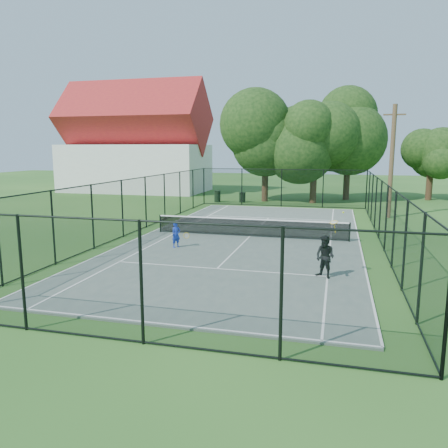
% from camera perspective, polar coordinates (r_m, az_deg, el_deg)
% --- Properties ---
extents(ground, '(120.00, 120.00, 0.00)m').
position_cam_1_polar(ground, '(22.83, 3.38, -1.79)').
color(ground, '#23511C').
extents(tennis_court, '(11.00, 24.00, 0.06)m').
position_cam_1_polar(tennis_court, '(22.82, 3.38, -1.72)').
color(tennis_court, '#516059').
rests_on(tennis_court, ground).
extents(tennis_net, '(10.08, 0.08, 0.95)m').
position_cam_1_polar(tennis_net, '(22.72, 3.39, -0.36)').
color(tennis_net, black).
rests_on(tennis_net, tennis_court).
extents(fence, '(13.10, 26.10, 3.00)m').
position_cam_1_polar(fence, '(22.57, 3.41, 1.94)').
color(fence, black).
rests_on(fence, ground).
extents(tree_near_left, '(6.23, 6.23, 8.13)m').
position_cam_1_polar(tree_near_left, '(38.59, 5.46, 10.37)').
color(tree_near_left, '#332114').
rests_on(tree_near_left, ground).
extents(tree_near_mid, '(6.28, 6.28, 8.22)m').
position_cam_1_polar(tree_near_mid, '(37.91, 11.77, 10.32)').
color(tree_near_mid, '#332114').
rests_on(tree_near_mid, ground).
extents(tree_near_right, '(6.72, 6.72, 9.27)m').
position_cam_1_polar(tree_near_right, '(41.24, 15.99, 11.25)').
color(tree_near_right, '#332114').
rests_on(tree_near_right, ground).
extents(tree_far_right, '(4.50, 4.50, 5.95)m').
position_cam_1_polar(tree_far_right, '(43.50, 25.45, 7.67)').
color(tree_far_right, '#332114').
rests_on(tree_far_right, ground).
extents(building, '(15.30, 8.15, 11.87)m').
position_cam_1_polar(building, '(48.84, -11.50, 10.01)').
color(building, silver).
rests_on(building, ground).
extents(trash_bin_left, '(0.58, 0.58, 1.00)m').
position_cam_1_polar(trash_bin_left, '(38.10, -0.87, 3.65)').
color(trash_bin_left, black).
rests_on(trash_bin_left, ground).
extents(trash_bin_right, '(0.58, 0.58, 0.87)m').
position_cam_1_polar(trash_bin_right, '(37.91, 2.41, 3.52)').
color(trash_bin_right, black).
rests_on(trash_bin_right, ground).
extents(utility_pole, '(1.40, 0.30, 7.44)m').
position_cam_1_polar(utility_pole, '(31.14, 21.05, 7.69)').
color(utility_pole, '#4C3823').
rests_on(utility_pole, ground).
extents(player_blue, '(0.83, 0.52, 1.19)m').
position_cam_1_polar(player_blue, '(20.33, -6.26, -1.39)').
color(player_blue, '#1530B9').
rests_on(player_blue, tennis_court).
extents(player_black, '(1.06, 0.95, 2.33)m').
position_cam_1_polar(player_black, '(15.83, 13.06, -4.19)').
color(player_black, black).
rests_on(player_black, tennis_court).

